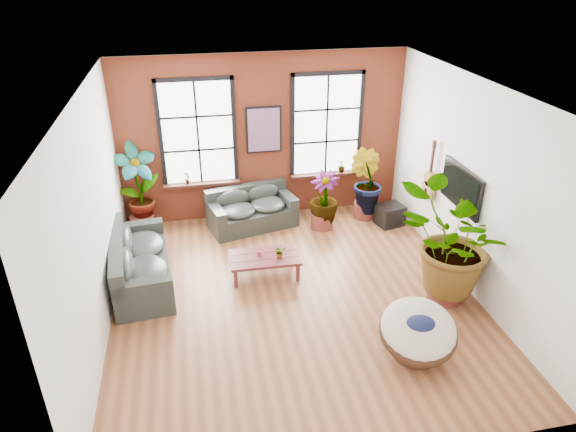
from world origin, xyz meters
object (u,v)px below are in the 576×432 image
Objects in this scene: sofa_left at (138,263)px; coffee_table at (265,258)px; sofa_back at (251,209)px; papasan_chair at (418,332)px.

sofa_left reaches higher than coffee_table.
papasan_chair is at bearing -81.86° from sofa_back.
sofa_left is 4.84m from papasan_chair.
sofa_back is 1.47× the size of papasan_chair.
sofa_left is at bearing -155.64° from sofa_back.
papasan_chair is at bearing -129.09° from sofa_left.
sofa_back is at bearing 90.35° from coffee_table.
papasan_chair reaches higher than sofa_back.
papasan_chair is (1.82, -2.48, 0.07)m from coffee_table.
sofa_left is 1.86× the size of coffee_table.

